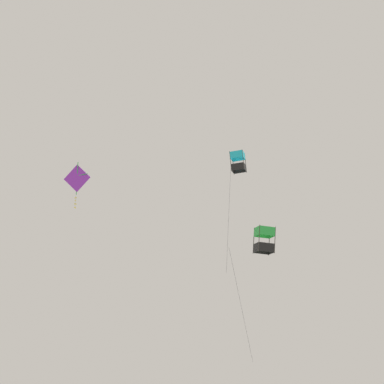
# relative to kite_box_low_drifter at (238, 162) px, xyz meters

# --- Properties ---
(kite_box_low_drifter) EXTENTS (2.15, 1.92, 9.44)m
(kite_box_low_drifter) POSITION_rel_kite_box_low_drifter_xyz_m (0.00, 0.00, 0.00)
(kite_box_low_drifter) COLOR #1EB2C6
(kite_diamond_highest) EXTENTS (1.66, 1.26, 3.25)m
(kite_diamond_highest) POSITION_rel_kite_box_low_drifter_xyz_m (-6.96, -9.39, -1.87)
(kite_diamond_highest) COLOR purple
(kite_box_near_left) EXTENTS (3.56, 3.23, 8.47)m
(kite_box_near_left) POSITION_rel_kite_box_low_drifter_xyz_m (1.95, 0.19, -7.18)
(kite_box_near_left) COLOR green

